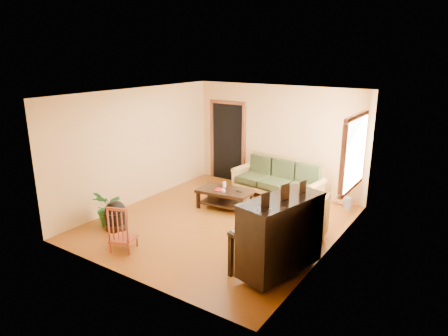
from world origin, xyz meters
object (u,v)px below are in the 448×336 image
Objects in this scene: footstool at (116,219)px; armchair at (302,220)px; red_chair at (123,227)px; coffee_table at (225,199)px; ceramic_crock at (348,203)px; sofa at (277,179)px; piano at (281,237)px; potted_plant at (110,208)px.

armchair is at bearing 23.44° from footstool.
armchair reaches higher than red_chair.
armchair is (2.10, -0.67, 0.25)m from coffee_table.
red_chair reaches higher than footstool.
footstool is 1.84× the size of ceramic_crock.
footstool is at bearing -163.97° from armchair.
red_chair is at bearing -98.73° from coffee_table.
armchair is 3.16m from red_chair.
ceramic_crock is (2.67, 4.12, -0.30)m from red_chair.
sofa is 2.55× the size of red_chair.
sofa is 4.78× the size of footstool.
red_chair is (-1.03, -3.88, -0.04)m from sofa.
coffee_table is 2.73m from ceramic_crock.
red_chair is (-2.50, -1.93, -0.04)m from armchair.
armchair is at bearing -17.74° from coffee_table.
piano reaches higher than red_chair.
ceramic_crock is at bearing 102.29° from piano.
piano is 5.78× the size of ceramic_crock.
footstool is (-3.27, -1.42, -0.25)m from armchair.
armchair is 3.57m from footstool.
armchair is at bearing 21.43° from potted_plant.
ceramic_crock is (3.44, 3.60, -0.09)m from footstool.
sofa reaches higher than ceramic_crock.
sofa is 1.44m from coffee_table.
potted_plant reaches higher than coffee_table.
coffee_table is 2.47m from potted_plant.
ceramic_crock is (0.06, 3.31, -0.50)m from piano.
red_chair reaches higher than potted_plant.
footstool is 0.61× the size of potted_plant.
armchair reaches higher than coffee_table.
armchair is 0.66× the size of piano.
sofa is 2.32× the size of armchair.
footstool is 0.95m from red_chair.
coffee_table is 2.64m from red_chair.
red_chair is 3.45× the size of ceramic_crock.
piano is at bearing -56.92° from sofa.
ceramic_crock is at bearing 44.18° from potted_plant.
coffee_table is 1.28× the size of armchair.
coffee_table is at bearing 154.86° from armchair.
potted_plant is at bearing -115.63° from sofa.
sofa is 8.80× the size of ceramic_crock.
potted_plant is at bearing -162.78° from piano.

